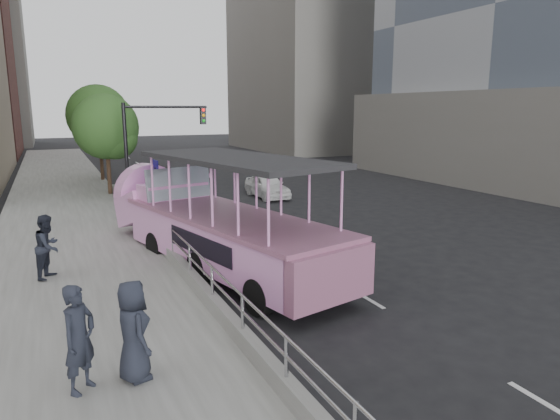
{
  "coord_description": "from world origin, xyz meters",
  "views": [
    {
      "loc": [
        -6.33,
        -12.67,
        4.95
      ],
      "look_at": [
        0.27,
        1.54,
        1.73
      ],
      "focal_mm": 32.0,
      "sensor_mm": 36.0,
      "label": 1
    }
  ],
  "objects_px": {
    "car": "(267,186)",
    "pedestrian_near": "(79,339)",
    "duck_boat": "(211,225)",
    "street_tree_far": "(100,118)",
    "street_tree_near": "(108,129)",
    "traffic_signal": "(150,138)",
    "parking_sign": "(157,190)",
    "pedestrian_mid": "(48,246)",
    "pedestrian_far": "(133,331)"
  },
  "relations": [
    {
      "from": "car",
      "to": "traffic_signal",
      "type": "height_order",
      "value": "traffic_signal"
    },
    {
      "from": "pedestrian_near",
      "to": "parking_sign",
      "type": "distance_m",
      "value": 11.2
    },
    {
      "from": "duck_boat",
      "to": "car",
      "type": "bearing_deg",
      "value": 58.46
    },
    {
      "from": "pedestrian_far",
      "to": "traffic_signal",
      "type": "height_order",
      "value": "traffic_signal"
    },
    {
      "from": "pedestrian_near",
      "to": "street_tree_near",
      "type": "distance_m",
      "value": 20.67
    },
    {
      "from": "car",
      "to": "parking_sign",
      "type": "relative_size",
      "value": 1.27
    },
    {
      "from": "pedestrian_near",
      "to": "pedestrian_mid",
      "type": "bearing_deg",
      "value": 47.05
    },
    {
      "from": "street_tree_far",
      "to": "pedestrian_mid",
      "type": "bearing_deg",
      "value": -99.89
    },
    {
      "from": "duck_boat",
      "to": "street_tree_near",
      "type": "distance_m",
      "value": 14.07
    },
    {
      "from": "car",
      "to": "pedestrian_near",
      "type": "bearing_deg",
      "value": -121.93
    },
    {
      "from": "traffic_signal",
      "to": "car",
      "type": "bearing_deg",
      "value": 2.53
    },
    {
      "from": "traffic_signal",
      "to": "street_tree_near",
      "type": "xyz_separation_m",
      "value": [
        -1.6,
        3.43,
        0.32
      ]
    },
    {
      "from": "duck_boat",
      "to": "traffic_signal",
      "type": "distance_m",
      "value": 10.56
    },
    {
      "from": "pedestrian_near",
      "to": "street_tree_far",
      "type": "distance_m",
      "value": 26.66
    },
    {
      "from": "pedestrian_mid",
      "to": "duck_boat",
      "type": "bearing_deg",
      "value": -61.29
    },
    {
      "from": "street_tree_far",
      "to": "parking_sign",
      "type": "bearing_deg",
      "value": -88.57
    },
    {
      "from": "duck_boat",
      "to": "car",
      "type": "height_order",
      "value": "duck_boat"
    },
    {
      "from": "car",
      "to": "traffic_signal",
      "type": "relative_size",
      "value": 0.74
    },
    {
      "from": "duck_boat",
      "to": "street_tree_near",
      "type": "height_order",
      "value": "street_tree_near"
    },
    {
      "from": "car",
      "to": "street_tree_far",
      "type": "bearing_deg",
      "value": 130.66
    },
    {
      "from": "car",
      "to": "parking_sign",
      "type": "distance_m",
      "value": 9.93
    },
    {
      "from": "car",
      "to": "traffic_signal",
      "type": "distance_m",
      "value": 6.99
    },
    {
      "from": "pedestrian_near",
      "to": "pedestrian_mid",
      "type": "distance_m",
      "value": 6.48
    },
    {
      "from": "duck_boat",
      "to": "pedestrian_near",
      "type": "xyz_separation_m",
      "value": [
        -4.29,
        -6.55,
        -0.1
      ]
    },
    {
      "from": "pedestrian_mid",
      "to": "parking_sign",
      "type": "relative_size",
      "value": 0.59
    },
    {
      "from": "duck_boat",
      "to": "pedestrian_mid",
      "type": "height_order",
      "value": "duck_boat"
    },
    {
      "from": "street_tree_far",
      "to": "duck_boat",
      "type": "bearing_deg",
      "value": -86.34
    },
    {
      "from": "street_tree_far",
      "to": "street_tree_near",
      "type": "bearing_deg",
      "value": -91.91
    },
    {
      "from": "pedestrian_far",
      "to": "car",
      "type": "bearing_deg",
      "value": -41.87
    },
    {
      "from": "duck_boat",
      "to": "traffic_signal",
      "type": "bearing_deg",
      "value": 89.26
    },
    {
      "from": "car",
      "to": "street_tree_near",
      "type": "relative_size",
      "value": 0.67
    },
    {
      "from": "duck_boat",
      "to": "street_tree_far",
      "type": "xyz_separation_m",
      "value": [
        -1.26,
        19.77,
        2.98
      ]
    },
    {
      "from": "pedestrian_mid",
      "to": "street_tree_far",
      "type": "distance_m",
      "value": 20.38
    },
    {
      "from": "duck_boat",
      "to": "traffic_signal",
      "type": "relative_size",
      "value": 2.13
    },
    {
      "from": "car",
      "to": "pedestrian_mid",
      "type": "height_order",
      "value": "pedestrian_mid"
    },
    {
      "from": "duck_boat",
      "to": "pedestrian_far",
      "type": "xyz_separation_m",
      "value": [
        -3.43,
        -6.54,
        -0.14
      ]
    },
    {
      "from": "pedestrian_near",
      "to": "street_tree_near",
      "type": "height_order",
      "value": "street_tree_near"
    },
    {
      "from": "car",
      "to": "pedestrian_near",
      "type": "height_order",
      "value": "pedestrian_near"
    },
    {
      "from": "duck_boat",
      "to": "pedestrian_far",
      "type": "height_order",
      "value": "duck_boat"
    },
    {
      "from": "pedestrian_mid",
      "to": "pedestrian_far",
      "type": "distance_m",
      "value": 6.59
    },
    {
      "from": "car",
      "to": "pedestrian_mid",
      "type": "bearing_deg",
      "value": -136.15
    },
    {
      "from": "pedestrian_mid",
      "to": "pedestrian_far",
      "type": "height_order",
      "value": "pedestrian_mid"
    },
    {
      "from": "pedestrian_mid",
      "to": "traffic_signal",
      "type": "xyz_separation_m",
      "value": [
        4.86,
        10.41,
        2.3
      ]
    },
    {
      "from": "pedestrian_near",
      "to": "duck_boat",
      "type": "bearing_deg",
      "value": 10.01
    },
    {
      "from": "car",
      "to": "pedestrian_mid",
      "type": "distance_m",
      "value": 15.52
    },
    {
      "from": "pedestrian_far",
      "to": "traffic_signal",
      "type": "distance_m",
      "value": 17.4
    },
    {
      "from": "pedestrian_mid",
      "to": "street_tree_near",
      "type": "bearing_deg",
      "value": 14.55
    },
    {
      "from": "pedestrian_near",
      "to": "parking_sign",
      "type": "height_order",
      "value": "parking_sign"
    },
    {
      "from": "traffic_signal",
      "to": "parking_sign",
      "type": "bearing_deg",
      "value": -99.15
    },
    {
      "from": "pedestrian_near",
      "to": "street_tree_near",
      "type": "xyz_separation_m",
      "value": [
        2.83,
        20.31,
        2.59
      ]
    }
  ]
}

